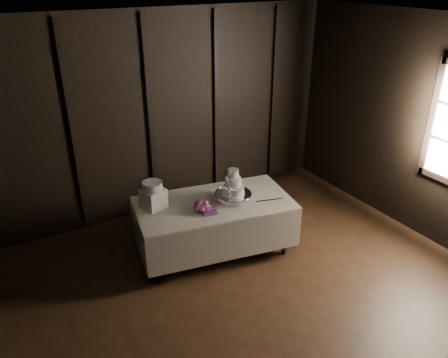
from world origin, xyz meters
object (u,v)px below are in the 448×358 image
(wedding_cake, at_px, (232,185))
(bouquet, at_px, (202,206))
(cake_stand, at_px, (233,197))
(box_pedestal, at_px, (153,198))
(small_cake, at_px, (152,186))
(display_table, at_px, (214,225))

(wedding_cake, bearing_deg, bouquet, 159.74)
(cake_stand, bearing_deg, box_pedestal, 160.82)
(box_pedestal, bearing_deg, small_cake, 0.00)
(cake_stand, relative_size, wedding_cake, 1.42)
(cake_stand, distance_m, wedding_cake, 0.18)
(cake_stand, bearing_deg, display_table, 163.58)
(wedding_cake, distance_m, small_cake, 1.00)
(small_cake, bearing_deg, wedding_cake, -20.43)
(display_table, bearing_deg, bouquet, -143.06)
(cake_stand, bearing_deg, bouquet, -174.20)
(wedding_cake, xyz_separation_m, bouquet, (-0.46, -0.03, -0.16))
(cake_stand, height_order, small_cake, small_cake)
(wedding_cake, xyz_separation_m, box_pedestal, (-0.93, 0.35, -0.10))
(box_pedestal, bearing_deg, cake_stand, -19.18)
(wedding_cake, relative_size, box_pedestal, 1.31)
(bouquet, distance_m, box_pedestal, 0.61)
(cake_stand, relative_size, bouquet, 1.28)
(wedding_cake, xyz_separation_m, small_cake, (-0.93, 0.35, 0.08))
(bouquet, xyz_separation_m, small_cake, (-0.48, 0.38, 0.24))
(display_table, height_order, bouquet, bouquet)
(display_table, distance_m, box_pedestal, 0.89)
(wedding_cake, bearing_deg, small_cake, 134.97)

